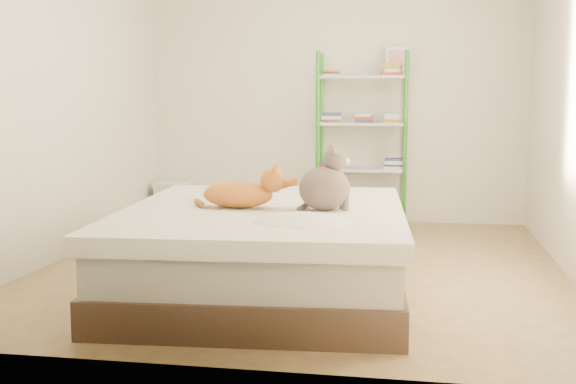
% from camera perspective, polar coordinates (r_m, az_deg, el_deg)
% --- Properties ---
extents(room, '(3.81, 4.21, 2.61)m').
position_cam_1_polar(room, '(5.29, 1.22, 7.96)').
color(room, tan).
rests_on(room, ground).
extents(bed, '(1.90, 2.30, 0.56)m').
position_cam_1_polar(bed, '(4.67, -1.85, -4.59)').
color(bed, brown).
rests_on(bed, ground).
extents(orange_cat, '(0.53, 0.29, 0.22)m').
position_cam_1_polar(orange_cat, '(4.59, -3.98, 0.08)').
color(orange_cat, orange).
rests_on(orange_cat, bed).
extents(grey_cat, '(0.42, 0.38, 0.39)m').
position_cam_1_polar(grey_cat, '(4.47, 2.91, 1.05)').
color(grey_cat, brown).
rests_on(grey_cat, bed).
extents(shelf_unit, '(0.88, 0.36, 1.74)m').
position_cam_1_polar(shelf_unit, '(7.14, 5.93, 4.07)').
color(shelf_unit, green).
rests_on(shelf_unit, ground).
extents(cardboard_box, '(0.57, 0.60, 0.36)m').
position_cam_1_polar(cardboard_box, '(6.20, 5.30, -2.75)').
color(cardboard_box, tan).
rests_on(cardboard_box, ground).
extents(white_bin, '(0.35, 0.32, 0.38)m').
position_cam_1_polar(white_bin, '(7.57, -9.10, -0.67)').
color(white_bin, white).
rests_on(white_bin, ground).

